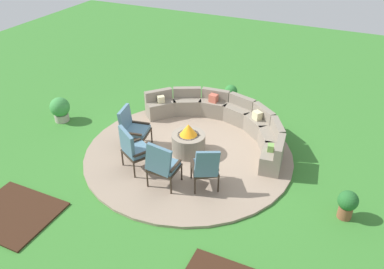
{
  "coord_description": "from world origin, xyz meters",
  "views": [
    {
      "loc": [
        3.37,
        -7.08,
        5.42
      ],
      "look_at": [
        0.0,
        0.2,
        0.45
      ],
      "focal_mm": 36.75,
      "sensor_mm": 36.0,
      "label": 1
    }
  ],
  "objects": [
    {
      "name": "lounge_chair_front_left",
      "position": [
        -1.33,
        -0.33,
        0.6
      ],
      "size": [
        0.71,
        0.69,
        1.04
      ],
      "rotation": [
        0.0,
        0.0,
        4.89
      ],
      "color": "#2D2319",
      "rests_on": "patio_circle"
    },
    {
      "name": "potted_plant_2",
      "position": [
        -3.89,
        0.01,
        0.37
      ],
      "size": [
        0.53,
        0.53,
        0.69
      ],
      "color": "#A89E8E",
      "rests_on": "ground_plane"
    },
    {
      "name": "curved_stone_bench",
      "position": [
        0.44,
        1.4,
        0.35
      ],
      "size": [
        4.13,
        2.4,
        0.72
      ],
      "color": "gray",
      "rests_on": "patio_circle"
    },
    {
      "name": "potted_plant_1",
      "position": [
        -0.02,
        2.98,
        0.32
      ],
      "size": [
        0.38,
        0.38,
        0.58
      ],
      "color": "#A89E8E",
      "rests_on": "ground_plane"
    },
    {
      "name": "mulch_bed_left",
      "position": [
        -2.24,
        -3.34,
        0.02
      ],
      "size": [
        1.65,
        1.41,
        0.04
      ],
      "primitive_type": "cube",
      "color": "#382114",
      "rests_on": "ground_plane"
    },
    {
      "name": "fire_pit",
      "position": [
        0.0,
        0.0,
        0.37
      ],
      "size": [
        0.8,
        0.8,
        0.78
      ],
      "color": "gray",
      "rests_on": "patio_circle"
    },
    {
      "name": "potted_plant_0",
      "position": [
        3.68,
        -0.67,
        0.35
      ],
      "size": [
        0.39,
        0.39,
        0.61
      ],
      "color": "brown",
      "rests_on": "ground_plane"
    },
    {
      "name": "lounge_chair_front_right",
      "position": [
        -0.81,
        -1.1,
        0.62
      ],
      "size": [
        0.79,
        0.8,
        1.1
      ],
      "rotation": [
        0.0,
        0.0,
        5.77
      ],
      "color": "#2D2319",
      "rests_on": "patio_circle"
    },
    {
      "name": "lounge_chair_back_right",
      "position": [
        0.88,
        -1.04,
        0.59
      ],
      "size": [
        0.75,
        0.78,
        1.02
      ],
      "rotation": [
        0.0,
        0.0,
        6.86
      ],
      "color": "#2D2319",
      "rests_on": "patio_circle"
    },
    {
      "name": "ground_plane",
      "position": [
        0.0,
        0.0,
        0.0
      ],
      "size": [
        24.0,
        24.0,
        0.0
      ],
      "primitive_type": "plane",
      "color": "#387A2D"
    },
    {
      "name": "lounge_chair_back_left",
      "position": [
        0.04,
        -1.37,
        0.62
      ],
      "size": [
        0.63,
        0.54,
        1.11
      ],
      "rotation": [
        0.0,
        0.0,
        6.29
      ],
      "color": "#2D2319",
      "rests_on": "patio_circle"
    },
    {
      "name": "patio_circle",
      "position": [
        0.0,
        0.0,
        0.03
      ],
      "size": [
        4.98,
        4.98,
        0.06
      ],
      "primitive_type": "cylinder",
      "color": "gray",
      "rests_on": "ground_plane"
    }
  ]
}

